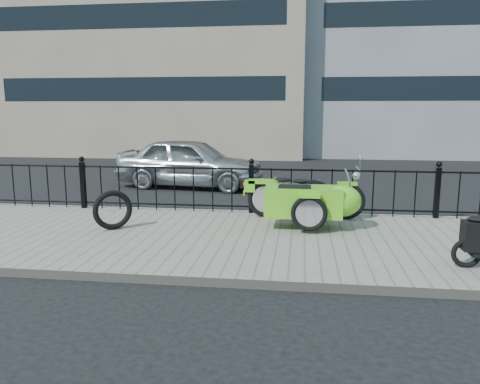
# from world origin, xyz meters

# --- Properties ---
(ground) EXTENTS (120.00, 120.00, 0.00)m
(ground) POSITION_xyz_m (0.00, 0.00, 0.00)
(ground) COLOR black
(ground) RESTS_ON ground
(sidewalk) EXTENTS (30.00, 3.80, 0.12)m
(sidewalk) POSITION_xyz_m (0.00, -0.50, 0.06)
(sidewalk) COLOR gray
(sidewalk) RESTS_ON ground
(curb) EXTENTS (30.00, 0.10, 0.12)m
(curb) POSITION_xyz_m (0.00, 1.44, 0.06)
(curb) COLOR gray
(curb) RESTS_ON ground
(iron_fence) EXTENTS (14.11, 0.11, 1.08)m
(iron_fence) POSITION_xyz_m (0.00, 1.30, 0.59)
(iron_fence) COLOR black
(iron_fence) RESTS_ON sidewalk
(building_tan) EXTENTS (14.00, 8.01, 12.00)m
(building_tan) POSITION_xyz_m (-6.00, 15.99, 6.00)
(building_tan) COLOR gray
(building_tan) RESTS_ON ground
(motorcycle_sidecar) EXTENTS (2.28, 1.48, 0.98)m
(motorcycle_sidecar) POSITION_xyz_m (1.19, 0.34, 0.59)
(motorcycle_sidecar) COLOR black
(motorcycle_sidecar) RESTS_ON sidewalk
(spare_tire) EXTENTS (0.59, 0.50, 0.68)m
(spare_tire) POSITION_xyz_m (-2.19, -0.33, 0.46)
(spare_tire) COLOR black
(spare_tire) RESTS_ON sidewalk
(sedan_car) EXTENTS (4.22, 2.13, 1.38)m
(sedan_car) POSITION_xyz_m (-2.09, 4.87, 0.69)
(sedan_car) COLOR #B0B2B7
(sedan_car) RESTS_ON ground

